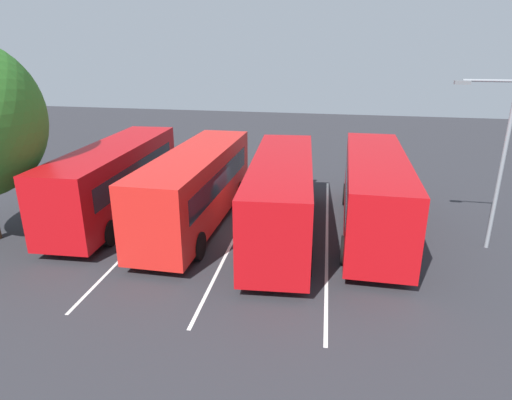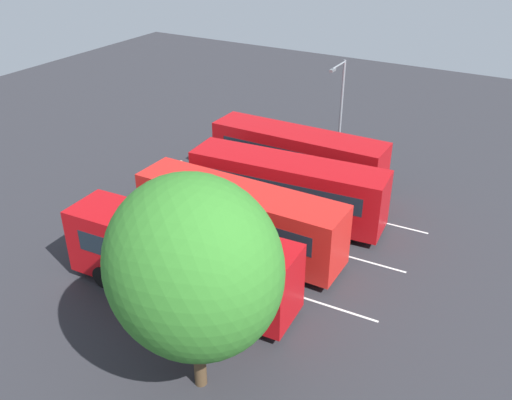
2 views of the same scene
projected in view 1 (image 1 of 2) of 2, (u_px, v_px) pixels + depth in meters
The scene contains 10 objects.
ground_plane at pixel (239, 228), 19.54m from camera, with size 72.63×72.63×0.00m, color #2B2B30.
bus_far_left at pixel (374, 191), 18.60m from camera, with size 10.45×2.61×3.38m.
bus_center_left at pixel (281, 194), 18.14m from camera, with size 10.60×3.30×3.38m.
bus_center_right at pixel (197, 185), 19.39m from camera, with size 10.45×2.59×3.38m.
bus_far_right at pixel (116, 177), 20.50m from camera, with size 10.56×3.01×3.38m.
pedestrian at pixel (306, 171), 25.07m from camera, with size 0.43×0.43×1.60m.
street_lamp at pixel (498, 154), 16.40m from camera, with size 0.20×2.22×6.66m.
lane_stripe_outer_left at pixel (327, 235), 18.82m from camera, with size 15.20×0.12×0.01m, color silver.
lane_stripe_inner_left at pixel (239, 228), 19.54m from camera, with size 15.20×0.12×0.01m, color silver.
lane_stripe_inner_right at pixel (158, 221), 20.26m from camera, with size 15.20×0.12×0.01m, color silver.
Camera 1 is at (-17.51, -4.25, 7.71)m, focal length 30.40 mm.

